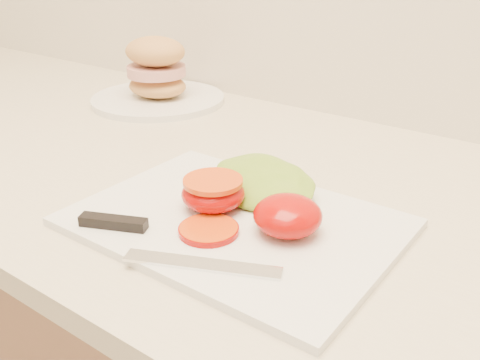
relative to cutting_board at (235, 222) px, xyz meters
The scene contains 7 objects.
cutting_board is the anchor object (origin of this frame).
tomato_half_dome 0.07m from the cutting_board, ahead, with size 0.08×0.08×0.04m, color #B50F00.
tomato_half_cut 0.04m from the cutting_board, behind, with size 0.08×0.08×0.04m.
tomato_slice_0 0.04m from the cutting_board, 95.66° to the right, with size 0.06×0.06×0.01m, color #E95315.
lettuce_leaf_0 0.08m from the cutting_board, 101.28° to the left, with size 0.16×0.10×0.03m, color #91B830.
knife 0.11m from the cutting_board, 116.32° to the right, with size 0.24×0.08×0.01m.
sandwich_plate 0.52m from the cutting_board, 143.75° to the left, with size 0.26×0.26×0.13m.
Camera 1 is at (0.04, 1.13, 1.24)m, focal length 40.00 mm.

